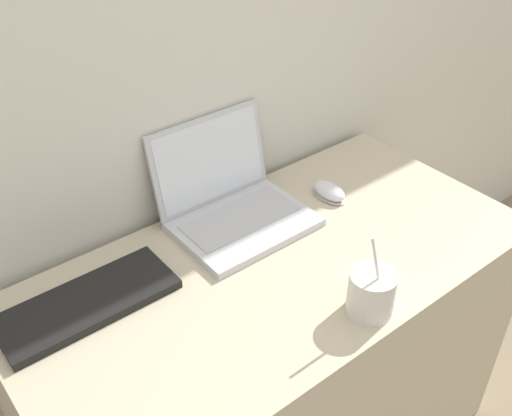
{
  "coord_description": "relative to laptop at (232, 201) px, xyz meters",
  "views": [
    {
      "loc": [
        -0.69,
        -0.48,
        1.66
      ],
      "look_at": [
        0.02,
        0.41,
        0.84
      ],
      "focal_mm": 42.0,
      "sensor_mm": 36.0,
      "label": 1
    }
  ],
  "objects": [
    {
      "name": "drink_cup",
      "position": [
        0.03,
        -0.44,
        -0.0
      ],
      "size": [
        0.1,
        0.1,
        0.21
      ],
      "color": "silver",
      "rests_on": "desk"
    },
    {
      "name": "laptop",
      "position": [
        0.0,
        0.0,
        0.0
      ],
      "size": [
        0.33,
        0.29,
        0.24
      ],
      "color": "silver",
      "rests_on": "desk"
    },
    {
      "name": "external_keyboard",
      "position": [
        -0.42,
        -0.06,
        -0.04
      ],
      "size": [
        0.37,
        0.15,
        0.02
      ],
      "color": "black",
      "rests_on": "desk"
    },
    {
      "name": "wall_back",
      "position": [
        -0.02,
        0.14,
        0.44
      ],
      "size": [
        7.0,
        0.04,
        2.5
      ],
      "color": "silver",
      "rests_on": "ground_plane"
    },
    {
      "name": "desk",
      "position": [
        -0.02,
        -0.2,
        -0.43
      ],
      "size": [
        1.23,
        0.61,
        0.75
      ],
      "color": "beige",
      "rests_on": "ground_plane"
    },
    {
      "name": "computer_mouse",
      "position": [
        0.26,
        -0.08,
        -0.04
      ],
      "size": [
        0.06,
        0.11,
        0.04
      ],
      "color": "#B2B2B7",
      "rests_on": "desk"
    }
  ]
}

